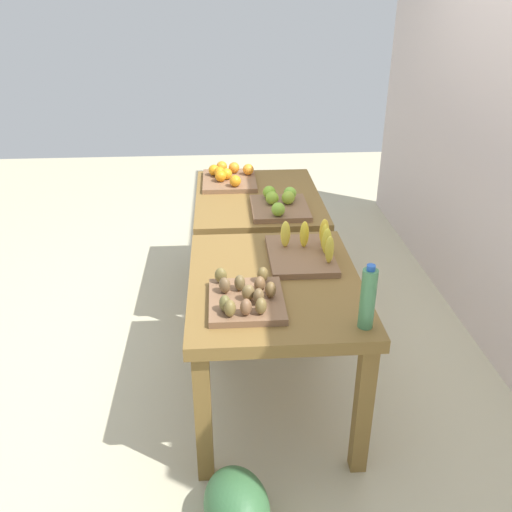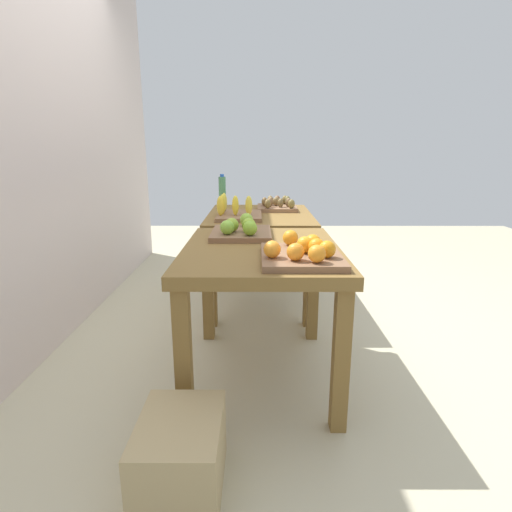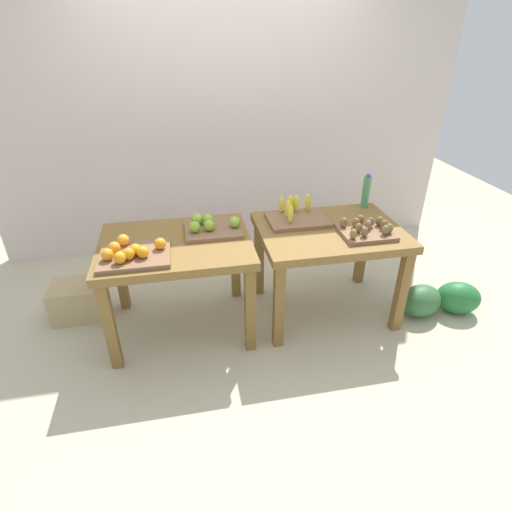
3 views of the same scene
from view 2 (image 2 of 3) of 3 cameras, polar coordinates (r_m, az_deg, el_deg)
name	(u,v)px [view 2 (image 2 of 3)]	position (r m, az deg, el deg)	size (l,w,h in m)	color
ground_plane	(260,331)	(2.89, 0.58, -10.35)	(8.00, 8.00, 0.00)	#C1B998
back_wall	(36,101)	(2.95, -28.15, 18.41)	(4.40, 0.12, 3.00)	beige
display_table_left	(261,267)	(2.15, 0.73, -1.50)	(1.04, 0.80, 0.73)	brown
display_table_right	(260,227)	(3.24, 0.54, 4.03)	(1.04, 0.80, 0.73)	brown
orange_bin	(302,252)	(1.87, 6.45, 0.50)	(0.44, 0.36, 0.11)	brown
apple_bin	(241,230)	(2.37, -2.06, 3.60)	(0.41, 0.34, 0.11)	brown
banana_crate	(236,213)	(3.01, -2.73, 6.03)	(0.44, 0.32, 0.17)	brown
kiwi_bin	(277,205)	(3.43, 2.95, 7.02)	(0.36, 0.32, 0.10)	brown
water_bottle	(222,191)	(3.62, -4.69, 8.93)	(0.06, 0.06, 0.28)	#4C8C59
watermelon_pile	(281,259)	(4.23, 3.48, -0.36)	(0.71, 0.36, 0.26)	#247135
cardboard_produce_box	(181,455)	(1.69, -10.39, -25.49)	(0.40, 0.30, 0.28)	tan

